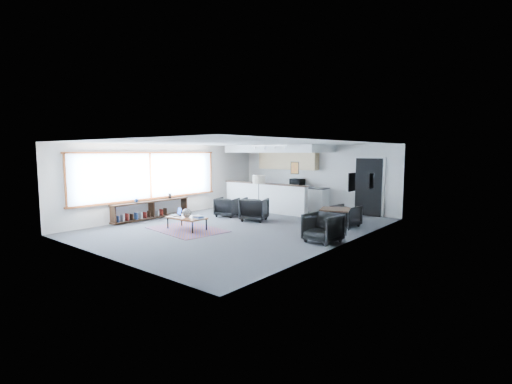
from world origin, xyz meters
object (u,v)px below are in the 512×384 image
Objects in this scene: book_stack at (198,217)px; dining_table at (335,211)px; laptop at (178,213)px; dining_chair_near at (323,229)px; armchair_left at (227,206)px; ceramic_pot at (187,213)px; floor_lamp at (259,181)px; dining_chair_far at (346,216)px; microwave at (297,182)px; armchair_right at (254,208)px; coffee_table at (187,218)px.

dining_table is (3.12, 2.47, 0.20)m from book_stack.
dining_table reaches higher than laptop.
armchair_left is at bearing 170.74° from dining_chair_near.
dining_table is (4.28, 0.04, 0.25)m from armchair_left.
dining_chair_near is at bearing 17.79° from ceramic_pot.
floor_lamp is (1.07, 0.50, 0.94)m from armchair_left.
dining_chair_far is 3.89m from microwave.
ceramic_pot is 0.32× the size of armchair_right.
armchair_right reaches higher than ceramic_pot.
armchair_right is 3.23m from microwave.
coffee_table is at bearing 143.90° from ceramic_pot.
coffee_table is 4.93m from dining_chair_far.
armchair_right reaches higher than dining_chair_near.
armchair_left reaches higher than laptop.
book_stack is 4.57m from dining_chair_far.
floor_lamp is at bearing -88.45° from armchair_right.
ceramic_pot is 2.55m from armchair_right.
dining_chair_near is (4.36, 1.18, -0.10)m from laptop.
floor_lamp is at bearing 91.80° from book_stack.
coffee_table is 1.16× the size of dining_table.
microwave reaches higher than dining_chair_near.
dining_chair_far is at bearing 177.80° from armchair_right.
armchair_right is 0.82× the size of dining_table.
ceramic_pot is at bearing -96.06° from floor_lamp.
laptop is at bearing -91.58° from microwave.
laptop is at bearing -158.65° from dining_chair_near.
armchair_right is at bearing 86.65° from book_stack.
armchair_right is at bearing 77.47° from ceramic_pot.
ceramic_pot is 2.63m from armchair_left.
armchair_right is at bearing -78.40° from microwave.
book_stack reaches higher than coffee_table.
coffee_table is at bearing -97.59° from floor_lamp.
ceramic_pot is 0.43m from book_stack.
laptop is at bearing -178.37° from book_stack.
dining_chair_far is at bearing -27.47° from microwave.
floor_lamp is at bearing 83.94° from ceramic_pot.
coffee_table is 0.19m from ceramic_pot.
ceramic_pot is 4.06m from dining_chair_near.
dining_table is (4.02, 2.50, 0.17)m from laptop.
floor_lamp is at bearing -173.36° from armchair_left.
microwave reaches higher than laptop.
dining_table is at bearing 33.53° from coffee_table.
dining_chair_near is 5.74m from microwave.
coffee_table is 0.43m from laptop.
armchair_left is 4.29m from dining_chair_far.
dining_chair_far is at bearing 107.11° from dining_chair_near.
microwave is at bearing -106.49° from armchair_right.
ceramic_pot is 0.36× the size of armchair_left.
floor_lamp is (0.39, 2.96, 0.96)m from coffee_table.
book_stack is 2.40m from armchair_right.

